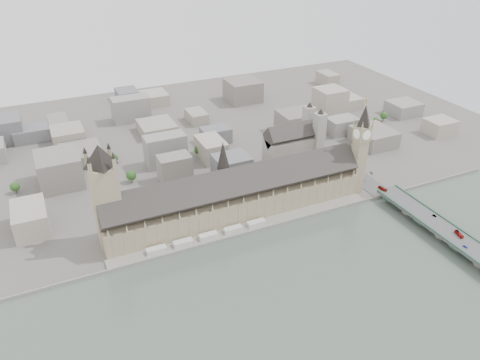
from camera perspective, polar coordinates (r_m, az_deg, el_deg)
name	(u,v)px	position (r m, az deg, el deg)	size (l,w,h in m)	color
ground	(244,225)	(460.95, 0.48, -5.50)	(900.00, 900.00, 0.00)	#595651
river_thames	(343,348)	(356.83, 12.47, -19.41)	(600.00, 600.00, 0.00)	#434F45
embankment_wall	(251,232)	(449.10, 1.30, -6.35)	(600.00, 1.50, 3.00)	gray
river_terrace	(247,228)	(454.86, 0.88, -5.89)	(270.00, 15.00, 2.00)	gray
terrace_tents	(208,236)	(440.91, -3.88, -6.79)	(118.00, 7.00, 4.00)	silver
palace_of_westminster	(236,196)	(463.38, -0.54, -1.93)	(265.00, 40.73, 55.44)	#9E876B
elizabeth_tower	(361,143)	(503.79, 14.52, 4.37)	(17.00, 17.00, 107.50)	#9E876B
victoria_tower	(105,191)	(424.57, -16.12, -1.32)	(30.00, 30.00, 100.00)	#9E876B
central_tower	(223,164)	(447.54, -2.06, 2.02)	(13.00, 13.00, 48.00)	tan
westminster_bridge	(436,228)	(485.88, 22.82, -5.39)	(25.00, 325.00, 10.25)	#474749
bridge_parapets	(476,250)	(461.09, 26.81, -7.58)	(25.00, 235.00, 1.15)	#315945
westminster_abbey	(294,144)	(566.92, 6.61, 4.39)	(68.00, 36.00, 64.00)	gray
city_skyline_inland	(169,120)	(655.45, -8.70, 7.25)	(720.00, 360.00, 38.00)	gray
park_trees	(212,192)	(499.90, -3.47, -1.46)	(110.00, 30.00, 15.00)	#22491A
red_bus_north	(382,189)	(519.23, 16.98, -1.01)	(2.43, 10.40, 2.90)	maroon
red_bus_south	(459,234)	(473.25, 25.14, -5.98)	(2.61, 11.17, 3.11)	#A81A15
car_blue	(465,247)	(460.50, 25.77, -7.33)	(1.64, 4.09, 1.39)	#1B2AB0
car_silver	(434,216)	(492.51, 22.61, -4.03)	(1.42, 4.08, 1.35)	gray
car_approach	(372,173)	(548.26, 15.74, 0.81)	(2.06, 5.06, 1.47)	gray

